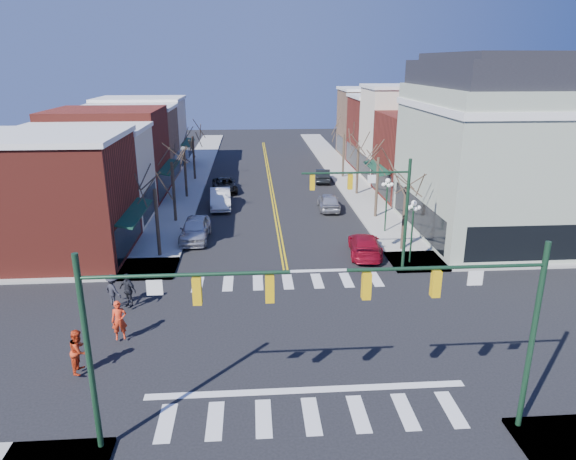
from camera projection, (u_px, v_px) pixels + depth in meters
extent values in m
plane|color=black|center=(297.00, 333.00, 25.15)|extent=(160.00, 160.00, 0.00)
cube|color=#9E9B93|center=(173.00, 218.00, 43.47)|extent=(3.50, 70.00, 0.15)
cube|color=#9E9B93|center=(376.00, 214.00, 44.67)|extent=(3.50, 70.00, 0.15)
cube|color=maroon|center=(49.00, 199.00, 33.97)|extent=(10.00, 8.50, 8.00)
cube|color=beige|center=(85.00, 178.00, 41.39)|extent=(10.00, 7.00, 7.50)
cube|color=maroon|center=(110.00, 155.00, 48.81)|extent=(10.00, 9.00, 8.50)
cube|color=#8B664D|center=(129.00, 145.00, 56.74)|extent=(10.00, 7.50, 7.80)
cube|color=beige|center=(143.00, 134.00, 64.02)|extent=(10.00, 8.00, 8.20)
cube|color=maroon|center=(434.00, 156.00, 49.36)|extent=(10.00, 8.50, 8.00)
cube|color=beige|center=(410.00, 135.00, 56.39)|extent=(10.00, 7.00, 10.00)
cube|color=maroon|center=(392.00, 133.00, 63.73)|extent=(10.00, 8.00, 8.50)
cube|color=#8B664D|center=(377.00, 123.00, 71.23)|extent=(10.00, 8.00, 9.00)
cube|color=#9EA892|center=(500.00, 163.00, 38.30)|extent=(12.00, 14.00, 11.00)
cube|color=white|center=(507.00, 106.00, 37.02)|extent=(12.25, 14.25, 0.50)
cube|color=black|center=(511.00, 73.00, 36.30)|extent=(11.40, 13.40, 1.80)
cube|color=black|center=(514.00, 57.00, 35.96)|extent=(9.80, 11.80, 0.60)
cylinder|color=#14331E|center=(89.00, 358.00, 16.50)|extent=(0.20, 0.20, 7.20)
cylinder|color=#14331E|center=(186.00, 275.00, 15.85)|extent=(6.50, 0.12, 0.12)
cube|color=gold|center=(197.00, 291.00, 16.05)|extent=(0.28, 0.28, 0.90)
cube|color=gold|center=(270.00, 289.00, 16.20)|extent=(0.28, 0.28, 0.90)
cylinder|color=#14331E|center=(532.00, 341.00, 17.52)|extent=(0.20, 0.20, 7.20)
cylinder|color=#14331E|center=(447.00, 268.00, 16.42)|extent=(6.50, 0.12, 0.12)
cube|color=gold|center=(436.00, 284.00, 16.57)|extent=(0.28, 0.28, 0.90)
cube|color=gold|center=(366.00, 286.00, 16.41)|extent=(0.28, 0.28, 0.90)
cylinder|color=#14331E|center=(406.00, 217.00, 31.54)|extent=(0.20, 0.20, 7.20)
cylinder|color=#14331E|center=(356.00, 173.00, 30.44)|extent=(6.50, 0.12, 0.12)
cube|color=gold|center=(350.00, 182.00, 30.59)|extent=(0.28, 0.28, 0.90)
cube|color=gold|center=(312.00, 182.00, 30.44)|extent=(0.28, 0.28, 0.90)
cylinder|color=#14331E|center=(412.00, 235.00, 33.14)|extent=(0.12, 0.12, 4.00)
sphere|color=white|center=(414.00, 203.00, 32.47)|extent=(0.36, 0.36, 0.36)
cylinder|color=#14331E|center=(386.00, 208.00, 39.30)|extent=(0.12, 0.12, 4.00)
sphere|color=white|center=(388.00, 181.00, 38.63)|extent=(0.36, 0.36, 0.36)
cylinder|color=#382B21|center=(157.00, 224.00, 34.25)|extent=(0.24, 0.24, 4.76)
cylinder|color=#382B21|center=(174.00, 193.00, 41.79)|extent=(0.24, 0.24, 5.04)
cylinder|color=#382B21|center=(186.00, 175.00, 49.44)|extent=(0.24, 0.24, 4.55)
cylinder|color=#382B21|center=(194.00, 158.00, 56.97)|extent=(0.24, 0.24, 4.90)
cylinder|color=#382B21|center=(404.00, 219.00, 35.42)|extent=(0.24, 0.24, 4.62)
cylinder|color=#382B21|center=(377.00, 188.00, 42.92)|extent=(0.24, 0.24, 5.18)
cylinder|color=#382B21|center=(357.00, 171.00, 50.55)|extent=(0.24, 0.24, 4.83)
cylinder|color=#382B21|center=(343.00, 156.00, 58.11)|extent=(0.24, 0.24, 4.97)
imported|color=silver|center=(195.00, 229.00, 38.04)|extent=(2.17, 5.11, 1.72)
imported|color=silver|center=(220.00, 199.00, 46.50)|extent=(2.10, 5.26, 1.70)
imported|color=black|center=(225.00, 185.00, 52.33)|extent=(2.90, 5.21, 1.38)
imported|color=maroon|center=(365.00, 245.00, 35.12)|extent=(2.67, 5.29, 1.47)
imported|color=#B5B4B9|center=(329.00, 201.00, 45.90)|extent=(1.98, 4.55, 1.53)
imported|color=black|center=(323.00, 176.00, 56.54)|extent=(2.07, 4.54, 1.44)
imported|color=red|center=(119.00, 320.00, 24.08)|extent=(0.79, 0.61, 1.93)
imported|color=red|center=(79.00, 351.00, 21.54)|extent=(0.74, 0.95, 1.94)
imported|color=black|center=(128.00, 290.00, 27.33)|extent=(1.18, 0.97, 1.88)
imported|color=#212129|center=(113.00, 290.00, 27.47)|extent=(1.29, 1.23, 1.76)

